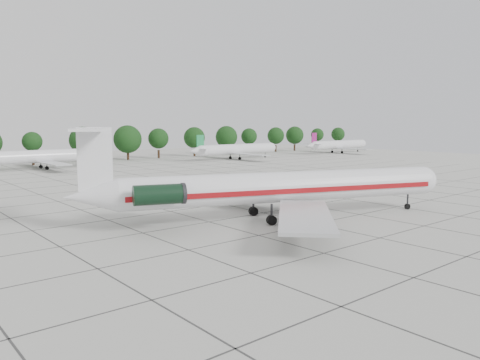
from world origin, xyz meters
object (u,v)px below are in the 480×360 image
at_px(bg_airliner_c, 47,156).
at_px(bg_airliner_d, 237,149).
at_px(bg_airliner_e, 339,145).
at_px(main_airliner, 268,187).
at_px(ground_crew, 330,191).

relative_size(bg_airliner_c, bg_airliner_d, 1.00).
xyz_separation_m(bg_airliner_d, bg_airliner_e, (46.49, -0.85, 0.00)).
distance_m(main_airliner, bg_airliner_e, 120.96).
xyz_separation_m(ground_crew, bg_airliner_e, (81.47, 62.77, 2.05)).
xyz_separation_m(bg_airliner_c, bg_airliner_e, (99.29, -6.75, 0.00)).
height_order(bg_airliner_c, bg_airliner_d, same).
relative_size(main_airliner, bg_airliner_e, 1.50).
height_order(ground_crew, bg_airliner_d, bg_airliner_d).
relative_size(main_airliner, bg_airliner_d, 1.50).
relative_size(ground_crew, bg_airliner_e, 0.06).
distance_m(ground_crew, bg_airliner_c, 71.80).
xyz_separation_m(main_airliner, bg_airliner_c, (0.27, 75.45, -0.71)).
bearing_deg(ground_crew, bg_airliner_d, -123.84).
distance_m(main_airliner, bg_airliner_c, 75.46).
height_order(ground_crew, bg_airliner_c, bg_airliner_c).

